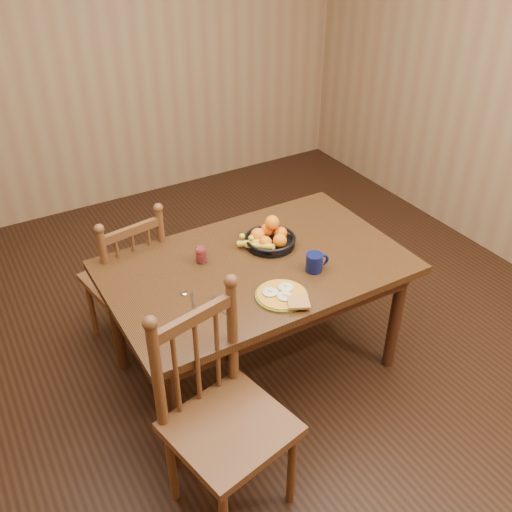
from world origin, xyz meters
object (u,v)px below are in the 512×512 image
dining_table (256,276)px  fruit_bowl (269,238)px  coffee_mug (315,262)px  chair_far (128,280)px  chair_near (223,419)px  breakfast_plate (282,295)px

dining_table → fruit_bowl: bearing=37.8°
dining_table → coffee_mug: size_ratio=11.96×
dining_table → chair_far: 0.83m
chair_far → fruit_bowl: chair_far is taller
chair_near → breakfast_plate: chair_near is taller
fruit_bowl → chair_far: bearing=145.8°
chair_near → breakfast_plate: (0.52, 0.35, 0.24)m
chair_near → fruit_bowl: bearing=36.1°
dining_table → chair_far: bearing=132.2°
dining_table → coffee_mug: bearing=-41.3°
dining_table → fruit_bowl: fruit_bowl is taller
dining_table → chair_near: 0.88m
dining_table → fruit_bowl: 0.24m
chair_near → chair_far: bearing=77.6°
dining_table → breakfast_plate: bearing=-96.3°
dining_table → chair_near: bearing=-129.9°
chair_near → fruit_bowl: chair_near is taller
fruit_bowl → chair_near: bearing=-132.2°
breakfast_plate → coffee_mug: bearing=21.9°
breakfast_plate → fruit_bowl: size_ratio=0.94×
chair_far → breakfast_plate: (0.51, -0.92, 0.30)m
coffee_mug → fruit_bowl: (-0.08, 0.33, -0.00)m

